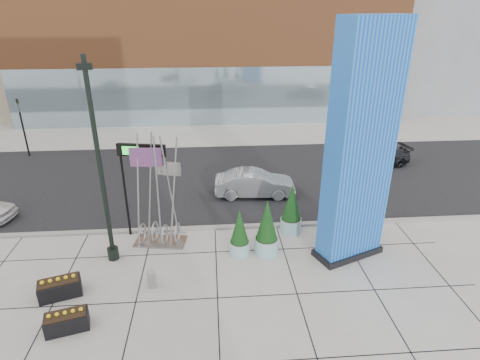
{
  "coord_description": "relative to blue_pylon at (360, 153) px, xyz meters",
  "views": [
    {
      "loc": [
        0.93,
        -12.83,
        10.08
      ],
      "look_at": [
        2.07,
        2.0,
        3.44
      ],
      "focal_mm": 30.0,
      "sensor_mm": 36.0,
      "label": 1
    }
  ],
  "objects": [
    {
      "name": "box_planter_north",
      "position": [
        -11.56,
        -1.86,
        -4.31
      ],
      "size": [
        1.65,
        1.17,
        0.82
      ],
      "rotation": [
        0.0,
        0.0,
        0.31
      ],
      "color": "black",
      "rests_on": "ground"
    },
    {
      "name": "box_planter_south",
      "position": [
        -10.77,
        -3.6,
        -4.33
      ],
      "size": [
        1.51,
        1.03,
        0.76
      ],
      "rotation": [
        0.0,
        0.0,
        0.26
      ],
      "color": "black",
      "rests_on": "ground"
    },
    {
      "name": "round_planter_west",
      "position": [
        -4.69,
        0.34,
        -3.65
      ],
      "size": [
        0.88,
        0.88,
        2.19
      ],
      "color": "#88B3B8",
      "rests_on": "ground"
    },
    {
      "name": "tower_podium",
      "position": [
        -5.72,
        25.54,
        0.82
      ],
      "size": [
        34.0,
        10.0,
        11.0
      ],
      "primitive_type": "cube",
      "color": "#9A542C",
      "rests_on": "ground"
    },
    {
      "name": "car_silver_mid",
      "position": [
        -3.4,
        6.01,
        -3.95
      ],
      "size": [
        4.54,
        1.82,
        1.47
      ],
      "primitive_type": "imported",
      "rotation": [
        0.0,
        0.0,
        1.51
      ],
      "color": "#95979C",
      "rests_on": "ground"
    },
    {
      "name": "overhead_street_sign",
      "position": [
        -8.95,
        2.34,
        -0.8
      ],
      "size": [
        2.13,
        0.58,
        4.53
      ],
      "rotation": [
        0.0,
        0.0,
        -0.18
      ],
      "color": "black",
      "rests_on": "ground"
    },
    {
      "name": "building_grey_parking",
      "position": [
        19.28,
        30.54,
        4.32
      ],
      "size": [
        20.0,
        18.0,
        18.0
      ],
      "primitive_type": "cube",
      "color": "slate",
      "rests_on": "ground"
    },
    {
      "name": "car_dark_east",
      "position": [
        5.21,
        9.86,
        -4.04
      ],
      "size": [
        4.71,
        2.71,
        1.29
      ],
      "primitive_type": "imported",
      "rotation": [
        0.0,
        0.0,
        -1.35
      ],
      "color": "black",
      "rests_on": "ground"
    },
    {
      "name": "traffic_signal",
      "position": [
        -18.72,
        13.54,
        -2.38
      ],
      "size": [
        0.15,
        0.18,
        4.1
      ],
      "color": "black",
      "rests_on": "ground"
    },
    {
      "name": "public_art_sculpture",
      "position": [
        -8.2,
        1.54,
        -3.33
      ],
      "size": [
        2.43,
        1.49,
        5.18
      ],
      "rotation": [
        0.0,
        0.0,
        -0.16
      ],
      "color": "#A7AAAC",
      "rests_on": "ground"
    },
    {
      "name": "round_planter_east",
      "position": [
        -2.12,
        2.02,
        -3.51
      ],
      "size": [
        0.99,
        0.99,
        2.48
      ],
      "color": "#88B3B8",
      "rests_on": "ground"
    },
    {
      "name": "tower_glass_front",
      "position": [
        -5.72,
        20.74,
        -2.18
      ],
      "size": [
        34.0,
        0.6,
        5.0
      ],
      "primitive_type": "cube",
      "color": "#8CA5B2",
      "rests_on": "ground"
    },
    {
      "name": "concrete_bollard",
      "position": [
        -8.22,
        -1.59,
        -4.34
      ],
      "size": [
        0.36,
        0.36,
        0.69
      ],
      "primitive_type": "cylinder",
      "color": "gray",
      "rests_on": "ground"
    },
    {
      "name": "blue_pylon",
      "position": [
        0.0,
        0.0,
        0.0
      ],
      "size": [
        3.18,
        2.31,
        9.69
      ],
      "rotation": [
        0.0,
        0.0,
        0.39
      ],
      "color": "#0B3EAF",
      "rests_on": "ground"
    },
    {
      "name": "round_planter_mid",
      "position": [
        -3.52,
        0.34,
        -3.46
      ],
      "size": [
        1.03,
        1.03,
        2.58
      ],
      "color": "#88B3B8",
      "rests_on": "ground"
    },
    {
      "name": "ground",
      "position": [
        -6.72,
        -1.46,
        -4.68
      ],
      "size": [
        160.0,
        160.0,
        0.0
      ],
      "primitive_type": "plane",
      "color": "#9E9991",
      "rests_on": "ground"
    },
    {
      "name": "lamp_post",
      "position": [
        -10.09,
        0.4,
        -1.23
      ],
      "size": [
        0.56,
        0.46,
        8.44
      ],
      "rotation": [
        0.0,
        0.0,
        0.21
      ],
      "color": "black",
      "rests_on": "ground"
    },
    {
      "name": "street_asphalt",
      "position": [
        -6.72,
        8.54,
        -4.67
      ],
      "size": [
        80.0,
        12.0,
        0.02
      ],
      "primitive_type": "cube",
      "color": "black",
      "rests_on": "ground"
    },
    {
      "name": "curb_edge",
      "position": [
        -6.72,
        2.54,
        -4.62
      ],
      "size": [
        80.0,
        0.3,
        0.12
      ],
      "primitive_type": "cube",
      "color": "gray",
      "rests_on": "ground"
    }
  ]
}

